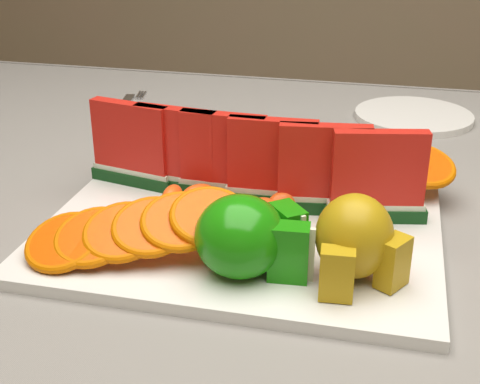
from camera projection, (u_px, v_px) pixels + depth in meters
table at (274, 274)px, 0.82m from camera, size 1.40×0.90×0.75m
tablecloth at (275, 229)px, 0.79m from camera, size 1.53×1.03×0.20m
platter at (241, 231)px, 0.69m from camera, size 0.40×0.30×0.01m
apple_cluster at (248, 238)px, 0.60m from camera, size 0.12×0.11×0.08m
pear_cluster at (355, 240)px, 0.58m from camera, size 0.10×0.10×0.08m
side_plate at (414, 116)px, 1.03m from camera, size 0.23×0.23×0.01m
fork at (123, 109)px, 1.07m from camera, size 0.05×0.19×0.00m
watermelon_row at (247, 162)px, 0.72m from camera, size 0.39×0.07×0.10m
orange_fan_front at (137, 229)px, 0.62m from camera, size 0.22×0.13×0.06m
orange_fan_back at (293, 161)px, 0.79m from camera, size 0.38×0.11×0.05m
tangerine_segments at (237, 205)px, 0.70m from camera, size 0.16×0.07×0.03m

